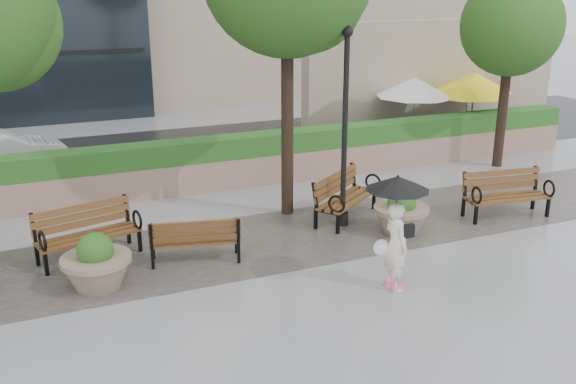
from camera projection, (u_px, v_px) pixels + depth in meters
name	position (u px, v px, depth m)	size (l,w,h in m)	color
ground	(308.00, 308.00, 10.82)	(100.00, 100.00, 0.00)	gray
cobble_strip	(248.00, 244.00, 13.44)	(28.00, 3.20, 0.01)	#383330
hedge_wall	(196.00, 166.00, 16.73)	(24.00, 0.80, 1.35)	#936C5F
cafe_wall	(435.00, 78.00, 22.48)	(10.00, 0.60, 4.00)	tan
cafe_hedge	(458.00, 136.00, 20.85)	(8.00, 0.50, 0.90)	#1E521B
asphalt_street	(163.00, 154.00, 20.43)	(40.00, 7.00, 0.00)	black
bench_1	(89.00, 244.00, 12.64)	(2.09, 1.23, 1.06)	brown
bench_2	(196.00, 248.00, 12.53)	(1.83, 1.06, 0.93)	brown
bench_3	(346.00, 206.00, 14.78)	(2.06, 1.78, 1.06)	brown
bench_4	(506.00, 204.00, 14.91)	(2.07, 1.05, 1.06)	brown
planter_left	(97.00, 267.00, 11.41)	(1.25, 1.25, 1.05)	#7F6B56
planter_right	(401.00, 215.00, 13.96)	(1.21, 1.21, 1.01)	#7F6B56
lamppost	(344.00, 141.00, 13.91)	(0.28, 0.28, 4.38)	black
tree_2	(513.00, 29.00, 18.03)	(3.01, 2.84, 5.49)	black
patio_umb_white	(415.00, 88.00, 20.57)	(2.50, 2.50, 2.30)	black
patio_umb_yellow_a	(468.00, 87.00, 20.74)	(2.50, 2.50, 2.30)	black
patio_umb_yellow_b	(475.00, 82.00, 21.69)	(2.50, 2.50, 2.30)	black
pedestrian	(396.00, 221.00, 11.18)	(1.12, 1.12, 2.07)	#F1E1CA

